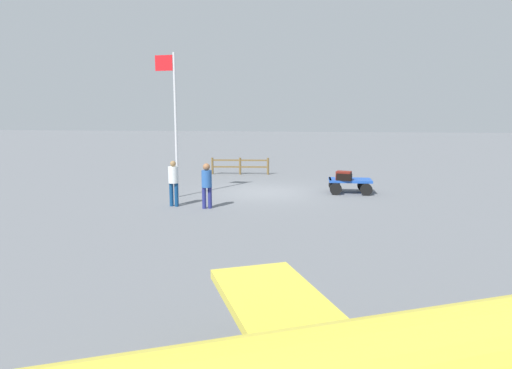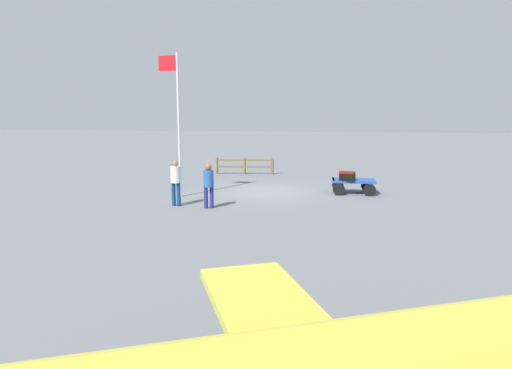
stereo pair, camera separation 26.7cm
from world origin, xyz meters
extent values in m
plane|color=slate|center=(0.00, 0.00, 0.00)|extent=(120.00, 120.00, 0.00)
cube|color=#1F4DB3|center=(-3.57, -0.27, 0.53)|extent=(1.75, 1.06, 0.10)
cube|color=#1F4DB3|center=(-2.75, -0.26, 0.53)|extent=(0.10, 0.98, 0.10)
cylinder|color=black|center=(-2.97, 0.28, 0.24)|extent=(0.49, 0.13, 0.48)
cylinder|color=black|center=(-2.95, -0.79, 0.24)|extent=(0.49, 0.13, 0.48)
cylinder|color=black|center=(-4.19, 0.26, 0.24)|extent=(0.49, 0.13, 0.48)
cylinder|color=black|center=(-4.17, -0.81, 0.24)|extent=(0.49, 0.13, 0.48)
cube|color=black|center=(-3.30, 0.13, 0.72)|extent=(0.65, 0.48, 0.28)
cube|color=maroon|center=(-3.29, -0.02, 0.76)|extent=(0.67, 0.53, 0.36)
cylinder|color=navy|center=(1.50, 3.45, 0.38)|extent=(0.14, 0.14, 0.75)
cylinder|color=navy|center=(1.69, 3.51, 0.38)|extent=(0.14, 0.14, 0.75)
cylinder|color=#29569F|center=(1.59, 3.48, 1.05)|extent=(0.45, 0.45, 0.59)
sphere|color=#92603E|center=(1.59, 3.48, 1.46)|extent=(0.24, 0.24, 0.24)
cylinder|color=navy|center=(2.75, 3.30, 0.42)|extent=(0.14, 0.14, 0.84)
cylinder|color=navy|center=(2.95, 3.27, 0.42)|extent=(0.14, 0.14, 0.84)
cylinder|color=silver|center=(2.85, 3.28, 1.14)|extent=(0.41, 0.41, 0.58)
sphere|color=olive|center=(2.85, 3.28, 1.53)|extent=(0.21, 0.21, 0.21)
cylinder|color=silver|center=(3.27, 1.53, 2.78)|extent=(0.10, 0.10, 5.56)
cube|color=red|center=(3.67, 1.53, 5.17)|extent=(0.71, 0.12, 0.58)
cylinder|color=brown|center=(0.41, -5.36, 0.45)|extent=(0.12, 0.12, 0.90)
cylinder|color=brown|center=(1.91, -5.23, 0.45)|extent=(0.12, 0.12, 0.90)
cylinder|color=brown|center=(3.41, -5.10, 0.45)|extent=(0.12, 0.12, 0.90)
cube|color=brown|center=(1.91, -5.23, 0.77)|extent=(3.01, 0.34, 0.08)
cube|color=brown|center=(1.91, -5.23, 0.41)|extent=(3.01, 0.34, 0.08)
camera|label=1|loc=(-2.13, 18.34, 3.31)|focal=31.24mm
camera|label=2|loc=(-2.40, 18.30, 3.31)|focal=31.24mm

